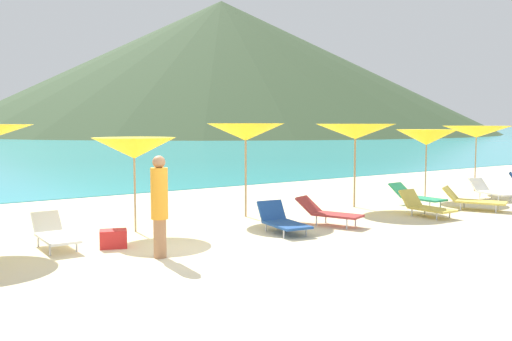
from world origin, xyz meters
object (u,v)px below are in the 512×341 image
beachgoer_2 (159,203)px  cooler_box (113,239)px  umbrella_7 (427,137)px  lounge_chair_6 (282,221)px  umbrella_4 (134,148)px  lounge_chair_11 (416,196)px  lounge_chair_4 (54,234)px  lounge_chair_5 (473,200)px  umbrella_6 (355,132)px  umbrella_8 (476,132)px  lounge_chair_10 (425,206)px  umbrella_5 (246,132)px  lounge_chair_3 (328,212)px  lounge_chair_8 (491,191)px

beachgoer_2 → cooler_box: beachgoer_2 is taller
umbrella_7 → lounge_chair_6: bearing=-165.8°
umbrella_4 → lounge_chair_11: umbrella_4 is taller
lounge_chair_4 → cooler_box: lounge_chair_4 is taller
beachgoer_2 → lounge_chair_6: bearing=106.7°
lounge_chair_5 → beachgoer_2: beachgoer_2 is taller
umbrella_6 → umbrella_4: bearing=178.6°
lounge_chair_4 → lounge_chair_11: (9.94, -0.43, 0.02)m
umbrella_4 → lounge_chair_4: bearing=-162.5°
umbrella_4 → lounge_chair_5: (8.75, -2.36, -1.54)m
lounge_chair_5 → lounge_chair_6: 6.20m
umbrella_7 → lounge_chair_11: (-1.55, -0.91, -1.63)m
umbrella_4 → umbrella_7: bearing=-0.6°
lounge_chair_11 → lounge_chair_4: bearing=175.7°
umbrella_4 → umbrella_8: size_ratio=0.85×
lounge_chair_10 → umbrella_8: bearing=23.4°
umbrella_4 → umbrella_8: bearing=0.5°
lounge_chair_11 → umbrella_4: bearing=171.0°
umbrella_8 → lounge_chair_6: umbrella_8 is taller
umbrella_5 → lounge_chair_10: size_ratio=1.66×
lounge_chair_5 → lounge_chair_10: (-1.92, 0.07, -0.01)m
lounge_chair_5 → beachgoer_2: size_ratio=0.96×
umbrella_8 → lounge_chair_3: 9.00m
lounge_chair_5 → lounge_chair_11: (-0.68, 1.35, 0.01)m
lounge_chair_3 → lounge_chair_10: (2.88, -0.47, -0.05)m
umbrella_7 → lounge_chair_6: (-7.06, -1.78, -1.65)m
umbrella_5 → lounge_chair_6: size_ratio=1.61×
lounge_chair_4 → lounge_chair_11: 9.94m
lounge_chair_6 → cooler_box: lounge_chair_6 is taller
beachgoer_2 → umbrella_5: bearing=133.3°
lounge_chair_11 → cooler_box: size_ratio=3.34×
umbrella_5 → cooler_box: size_ratio=4.70×
umbrella_5 → lounge_chair_8: umbrella_5 is taller
umbrella_5 → lounge_chair_5: bearing=-24.7°
umbrella_6 → lounge_chair_4: umbrella_6 is taller
umbrella_6 → lounge_chair_6: 4.65m
umbrella_8 → beachgoer_2: (-13.14, -2.56, -1.10)m
lounge_chair_8 → lounge_chair_10: 4.33m
umbrella_5 → lounge_chair_11: size_ratio=1.40×
lounge_chair_5 → lounge_chair_6: bearing=150.3°
umbrella_4 → lounge_chair_3: umbrella_4 is taller
lounge_chair_6 → lounge_chair_11: 5.57m
lounge_chair_10 → umbrella_7: bearing=38.8°
umbrella_4 → lounge_chair_6: bearing=-36.4°
umbrella_5 → cooler_box: 4.70m
lounge_chair_5 → lounge_chair_10: lounge_chair_10 is taller
lounge_chair_4 → lounge_chair_6: (4.43, -1.30, -0.01)m
lounge_chair_5 → lounge_chair_6: size_ratio=1.18×
umbrella_4 → lounge_chair_11: (8.06, -1.02, -1.53)m
umbrella_8 → lounge_chair_3: size_ratio=1.47×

